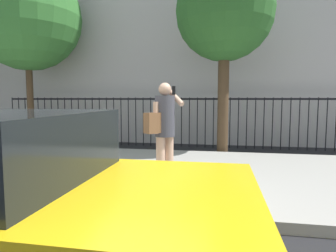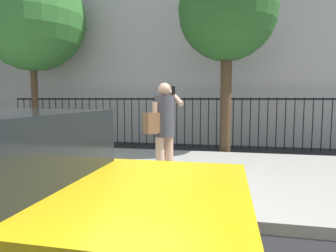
% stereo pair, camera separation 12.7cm
% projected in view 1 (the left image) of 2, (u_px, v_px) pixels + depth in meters
% --- Properties ---
extents(ground_plane, '(60.00, 60.00, 0.00)m').
position_uv_depth(ground_plane, '(110.00, 221.00, 3.70)').
color(ground_plane, black).
extents(sidewalk, '(28.00, 4.40, 0.15)m').
position_uv_depth(sidewalk, '(151.00, 173.00, 5.85)').
color(sidewalk, '#9E9B93').
rests_on(sidewalk, ground).
extents(iron_fence, '(12.03, 0.04, 1.60)m').
position_uv_depth(iron_fence, '(178.00, 115.00, 9.39)').
color(iron_fence, black).
rests_on(iron_fence, ground).
extents(pedestrian_on_phone, '(0.65, 0.71, 1.68)m').
position_uv_depth(pedestrian_on_phone, '(164.00, 124.00, 4.96)').
color(pedestrian_on_phone, tan).
rests_on(pedestrian_on_phone, sidewalk).
extents(street_tree_mid, '(3.37, 3.37, 5.82)m').
position_uv_depth(street_tree_mid, '(27.00, 17.00, 9.13)').
color(street_tree_mid, '#4C3823').
rests_on(street_tree_mid, ground).
extents(street_tree_far, '(2.60, 2.60, 5.15)m').
position_uv_depth(street_tree_far, '(225.00, 13.00, 7.68)').
color(street_tree_far, '#4C3823').
rests_on(street_tree_far, ground).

